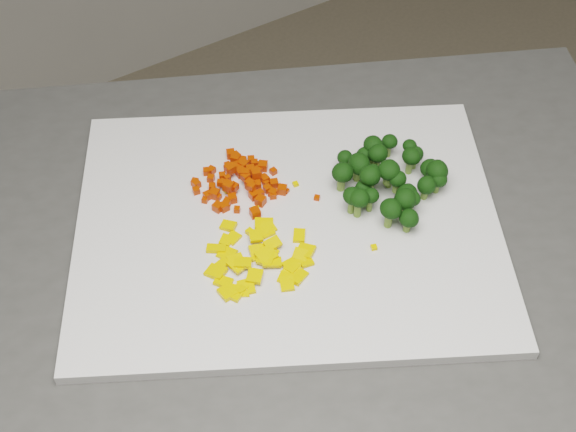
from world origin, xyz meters
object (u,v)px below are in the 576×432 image
carrot_pile (239,177)px  broccoli_pile (384,175)px  cutting_board (288,225)px  pepper_pile (257,255)px  counter_block (290,417)px

carrot_pile → broccoli_pile: 0.17m
cutting_board → broccoli_pile: (0.12, -0.02, 0.04)m
cutting_board → pepper_pile: 0.07m
cutting_board → carrot_pile: 0.08m
cutting_board → pepper_pile: (-0.06, -0.03, 0.02)m
counter_block → cutting_board: cutting_board is taller
pepper_pile → carrot_pile: bearing=69.8°
pepper_pile → broccoli_pile: 0.18m
counter_block → cutting_board: 0.46m
counter_block → cutting_board: bearing=68.3°
counter_block → cutting_board: (0.01, 0.01, 0.46)m
cutting_board → broccoli_pile: broccoli_pile is taller
broccoli_pile → cutting_board: bearing=170.1°
cutting_board → carrot_pile: (-0.02, 0.08, 0.02)m
counter_block → carrot_pile: size_ratio=8.17×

